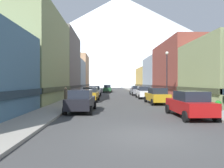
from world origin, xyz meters
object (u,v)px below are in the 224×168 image
Objects in this scene: car_right_3 at (136,90)px; streetlamp_right at (167,69)px; pedestrian_0 at (66,96)px; car_left_2 at (95,91)px; car_driving_0 at (107,89)px; car_left_0 at (81,101)px; car_right_1 at (157,96)px; car_right_2 at (144,92)px; car_left_1 at (90,94)px; potted_plant_0 at (218,106)px; car_right_0 at (189,104)px; car_driving_1 at (107,88)px; trash_bin_right at (190,100)px.

streetlamp_right reaches higher than car_right_3.
car_left_2 is at bearing 78.31° from pedestrian_0.
car_driving_0 is (-5.40, 10.88, 0.00)m from car_right_3.
car_left_2 and car_driving_0 have the same top height.
car_left_0 is 2.66× the size of pedestrian_0.
car_right_3 is at bearing 90.00° from car_right_1.
car_right_2 is (7.60, 13.29, 0.00)m from car_left_0.
car_left_1 is 5.62× the size of potted_plant_0.
car_right_0 is (7.60, -2.68, 0.00)m from car_left_0.
car_right_1 is 7.56m from car_right_2.
car_left_2 is 21.19m from potted_plant_0.
car_right_2 is at bearing -77.53° from car_driving_1.
car_right_3 is 13.91m from streetlamp_right.
car_right_1 is 4.51× the size of trash_bin_right.
car_left_1 is 1.02× the size of car_driving_0.
car_right_1 is at bearing -78.18° from car_driving_0.
car_left_2 is at bearing -99.01° from car_driving_0.
car_left_0 and car_left_1 have the same top height.
car_driving_0 is 29.52m from trash_bin_right.
car_driving_1 is 0.75× the size of streetlamp_right.
streetlamp_right is (9.15, 7.18, 3.09)m from car_left_0.
car_right_1 is at bearing -90.01° from car_right_2.
pedestrian_0 is (-13.25, 6.39, 0.41)m from potted_plant_0.
car_right_3 is 21.47m from potted_plant_0.
pedestrian_0 is at bearing 154.27° from potted_plant_0.
car_right_1 is 1.00× the size of car_driving_1.
car_right_1 and car_right_2 have the same top height.
car_driving_1 is at bearing 102.94° from trash_bin_right.
potted_plant_0 is at bearing -81.43° from car_right_3.
pedestrian_0 reaches higher than car_driving_1.
car_left_1 is at bearing -122.72° from car_right_3.
car_left_0 is 9.52m from car_right_1.
car_left_0 is 1.01× the size of car_right_3.
car_driving_0 is 0.75× the size of streetlamp_right.
streetlamp_right is at bearing -48.87° from car_left_2.
car_right_3 is at bearing 55.89° from pedestrian_0.
pedestrian_0 is (-2.45, -3.01, 0.02)m from car_left_1.
pedestrian_0 reaches higher than car_right_1.
potted_plant_0 is 0.14× the size of streetlamp_right.
car_left_0 is at bearing -162.98° from trash_bin_right.
car_right_0 is 10.45m from streetlamp_right.
trash_bin_right is at bearing 66.22° from car_right_0.
trash_bin_right is 12.89m from pedestrian_0.
car_driving_1 is (-5.40, 24.43, 0.00)m from car_right_2.
car_driving_1 is at bearing 90.00° from car_driving_0.
car_driving_1 is 35.51m from trash_bin_right.
pedestrian_0 is at bearing 179.49° from car_right_1.
car_right_1 is at bearing 36.99° from car_left_0.
car_left_1 is 11.65m from trash_bin_right.
car_right_1 is 3.66m from trash_bin_right.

